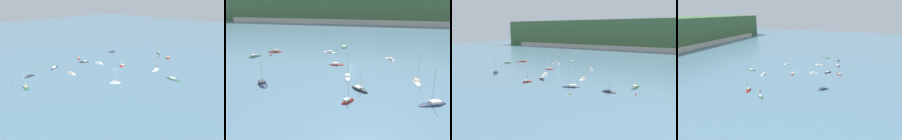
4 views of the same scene
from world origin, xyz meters
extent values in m
plane|color=slate|center=(0.00, 0.00, 0.00)|extent=(600.00, 600.00, 0.00)
cube|color=#42663D|center=(0.00, 196.24, 18.51)|extent=(392.40, 86.78, 37.02)
cube|color=beige|center=(0.00, 149.34, 2.47)|extent=(333.54, 6.00, 4.93)
ellipsoid|color=#2D6647|center=(-10.22, 35.01, 0.00)|extent=(3.42, 8.07, 1.78)
cube|color=silver|center=(-10.17, 34.38, 0.75)|extent=(2.18, 2.98, 0.53)
cylinder|color=silver|center=(-10.25, 35.41, 4.97)|extent=(0.14, 0.14, 8.96)
ellipsoid|color=#2D6647|center=(-48.25, 4.54, 0.00)|extent=(4.86, 5.62, 1.88)
cube|color=beige|center=(-48.54, 4.17, 0.87)|extent=(2.17, 2.35, 0.70)
cylinder|color=silver|center=(-48.07, 4.77, 3.37)|extent=(0.14, 0.14, 5.70)
ellipsoid|color=white|center=(24.08, -14.32, 0.00)|extent=(2.73, 7.66, 1.84)
cube|color=tan|center=(24.03, -13.72, 0.79)|extent=(1.73, 2.81, 0.58)
cylinder|color=#B2B2B7|center=(24.10, -14.70, 5.56)|extent=(0.14, 0.14, 10.12)
ellipsoid|color=black|center=(6.08, -24.42, 0.00)|extent=(6.59, 5.99, 1.92)
cube|color=beige|center=(5.66, -24.07, 0.80)|extent=(2.83, 2.71, 0.53)
cylinder|color=silver|center=(6.34, -24.64, 3.85)|extent=(0.14, 0.14, 6.63)
ellipsoid|color=maroon|center=(-6.73, 0.15, 0.00)|extent=(6.64, 3.49, 1.26)
cube|color=silver|center=(-7.23, 0.04, 0.67)|extent=(2.55, 2.01, 0.65)
cylinder|color=silver|center=(-6.42, 0.21, 4.52)|extent=(0.14, 0.14, 8.35)
ellipsoid|color=maroon|center=(-43.33, 15.49, 0.00)|extent=(7.76, 4.50, 1.63)
cube|color=tan|center=(-42.77, 15.67, 0.88)|extent=(3.04, 2.36, 0.85)
cylinder|color=#B2B2B7|center=(-43.69, 15.37, 4.07)|extent=(0.14, 0.14, 7.25)
ellipsoid|color=maroon|center=(3.94, -33.21, 0.00)|extent=(3.98, 4.74, 1.81)
cube|color=beige|center=(3.73, -33.52, 0.83)|extent=(1.89, 2.02, 0.66)
cylinder|color=#B2B2B7|center=(4.08, -33.02, 3.37)|extent=(0.14, 0.14, 5.74)
ellipsoid|color=white|center=(15.37, 13.63, 0.00)|extent=(5.74, 5.84, 1.41)
cube|color=beige|center=(15.72, 13.26, 0.70)|extent=(2.53, 2.55, 0.63)
cylinder|color=silver|center=(15.15, 13.85, 4.17)|extent=(0.14, 0.14, 7.57)
ellipsoid|color=#232D4C|center=(-25.61, -26.81, 0.00)|extent=(7.14, 7.22, 1.36)
cube|color=#333842|center=(-26.03, -26.38, 0.78)|extent=(3.22, 3.23, 0.81)
cylinder|color=#B2B2B7|center=(-25.35, -27.08, 4.47)|extent=(0.14, 0.14, 8.19)
ellipsoid|color=white|center=(-15.62, 20.51, 0.00)|extent=(7.13, 2.35, 1.28)
cube|color=silver|center=(-15.06, 20.49, 0.75)|extent=(2.60, 1.52, 0.80)
cylinder|color=#B2B2B7|center=(-15.97, 20.53, 4.97)|extent=(0.14, 0.14, 9.23)
ellipsoid|color=#232D4C|center=(26.30, -29.89, 0.00)|extent=(8.44, 5.66, 1.22)
cube|color=silver|center=(26.89, -29.61, 0.74)|extent=(3.38, 2.75, 0.80)
cylinder|color=#B2B2B7|center=(25.93, -30.07, 5.13)|extent=(0.14, 0.14, 9.59)
ellipsoid|color=silver|center=(0.61, -14.80, 0.00)|extent=(3.44, 7.17, 1.65)
cube|color=silver|center=(0.49, -14.26, 0.83)|extent=(1.93, 2.72, 0.76)
cylinder|color=#B2B2B7|center=(0.68, -15.14, 4.86)|extent=(0.14, 0.14, 8.81)
sphere|color=red|center=(-41.90, 8.18, 0.42)|extent=(0.85, 0.85, 0.85)
camera|label=1|loc=(78.29, 69.99, 42.73)|focal=28.00mm
camera|label=2|loc=(13.00, -86.41, 27.12)|focal=35.00mm
camera|label=3|loc=(72.94, -110.16, 25.16)|focal=35.00mm
camera|label=4|loc=(-124.21, -42.41, 45.81)|focal=28.00mm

